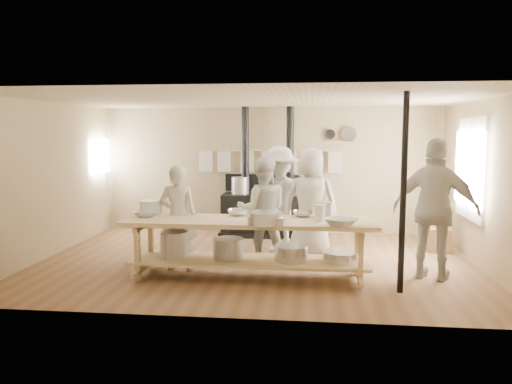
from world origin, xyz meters
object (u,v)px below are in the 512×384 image
at_px(stove, 267,210).
at_px(cook_left, 263,210).
at_px(cook_far_left, 178,218).
at_px(cook_by_window, 279,199).
at_px(roasting_pan, 267,220).
at_px(prep_table, 248,242).
at_px(cook_right, 435,210).
at_px(cook_center, 311,203).
at_px(chair, 440,238).

distance_m(stove, cook_left, 2.16).
height_order(cook_far_left, cook_left, cook_left).
height_order(stove, cook_left, stove).
relative_size(cook_by_window, roasting_pan, 3.87).
bearing_deg(cook_far_left, prep_table, 166.08).
bearing_deg(cook_by_window, cook_right, -16.58).
relative_size(cook_left, cook_center, 0.92).
bearing_deg(stove, chair, -18.14).
xyz_separation_m(cook_far_left, cook_center, (1.99, 0.98, 0.12)).
xyz_separation_m(cook_far_left, roasting_pan, (1.40, -0.62, 0.10)).
height_order(cook_center, cook_right, cook_right).
distance_m(stove, chair, 3.34).
distance_m(cook_by_window, chair, 2.92).
xyz_separation_m(prep_table, cook_right, (2.63, 0.22, 0.48)).
distance_m(stove, cook_right, 3.87).
bearing_deg(roasting_pan, stove, 94.95).
relative_size(cook_left, cook_by_window, 0.92).
bearing_deg(chair, stove, 175.51).
bearing_deg(prep_table, cook_far_left, 164.55).
height_order(prep_table, cook_right, cook_right).
bearing_deg(prep_table, cook_center, 55.59).
bearing_deg(chair, cook_right, -93.19).
relative_size(stove, cook_far_left, 1.62).
xyz_separation_m(stove, cook_right, (2.63, -2.80, 0.48)).
height_order(cook_far_left, roasting_pan, cook_far_left).
relative_size(stove, cook_center, 1.41).
xyz_separation_m(cook_far_left, cook_by_window, (1.44, 1.40, 0.12)).
height_order(stove, roasting_pan, stove).
relative_size(prep_table, cook_right, 1.79).
height_order(prep_table, cook_far_left, cook_far_left).
distance_m(cook_right, cook_by_window, 2.73).
bearing_deg(stove, cook_left, -86.94).
bearing_deg(cook_by_window, cook_center, -20.89).
bearing_deg(cook_right, stove, -23.49).
bearing_deg(cook_center, cook_far_left, 35.34).
bearing_deg(cook_far_left, cook_by_window, -134.36).
xyz_separation_m(stove, prep_table, (-0.00, -3.02, -0.00)).
bearing_deg(cook_far_left, chair, -157.03).
height_order(stove, chair, stove).
bearing_deg(cook_left, stove, -94.47).
relative_size(stove, chair, 3.14).
relative_size(cook_center, chair, 2.23).
distance_m(stove, cook_center, 1.98).
xyz_separation_m(cook_far_left, chair, (4.27, 1.68, -0.56)).
relative_size(cook_far_left, cook_left, 0.95).
xyz_separation_m(cook_left, cook_by_window, (0.22, 0.82, 0.07)).
height_order(cook_far_left, cook_right, cook_right).
xyz_separation_m(stove, cook_left, (0.11, -2.13, 0.33)).
xyz_separation_m(prep_table, cook_by_window, (0.33, 1.70, 0.40)).
height_order(prep_table, chair, prep_table).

